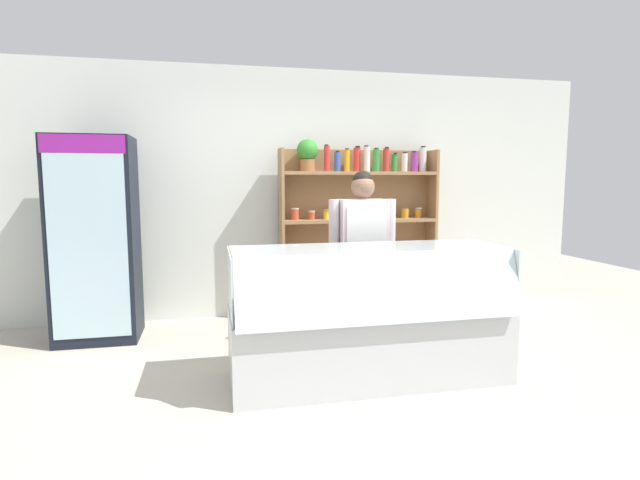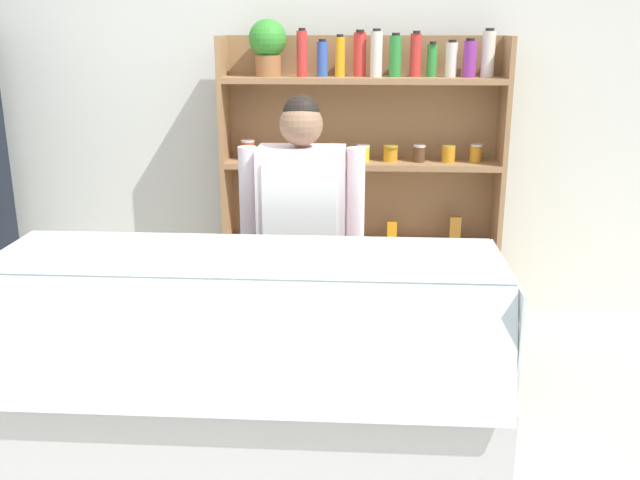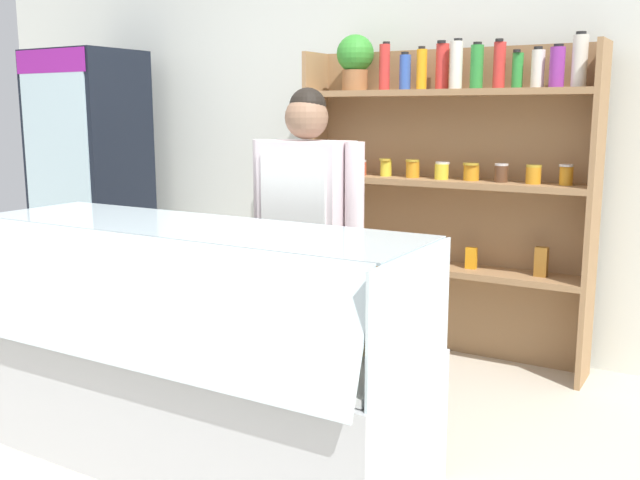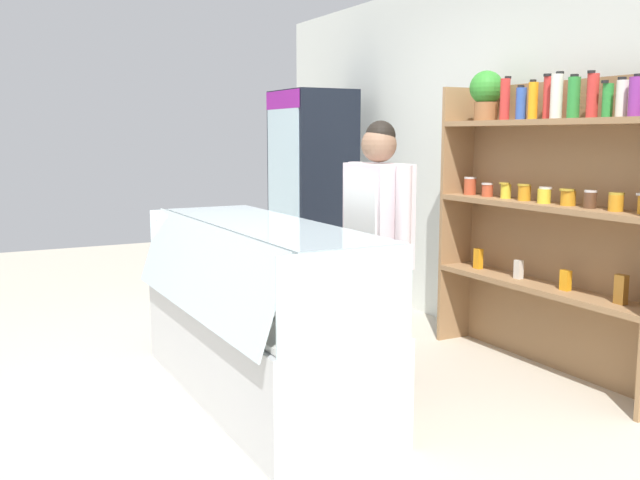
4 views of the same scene
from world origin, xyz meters
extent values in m
plane|color=beige|center=(0.00, 0.00, 0.00)|extent=(12.00, 12.00, 0.00)
cube|color=silver|center=(0.00, 2.02, 1.35)|extent=(6.80, 0.10, 2.70)
cube|color=black|center=(-2.01, 1.45, 0.95)|extent=(0.73, 0.59, 1.90)
cube|color=silver|center=(-2.01, 1.15, 0.95)|extent=(0.65, 0.01, 1.70)
cube|color=#8C1E8C|center=(-2.01, 1.15, 1.81)|extent=(0.69, 0.01, 0.16)
cylinder|color=#9E6623|center=(-2.21, 1.22, 0.34)|extent=(0.06, 0.06, 0.17)
cylinder|color=#2D8C38|center=(-2.01, 1.22, 0.34)|extent=(0.06, 0.06, 0.19)
cylinder|color=silver|center=(-1.81, 1.22, 0.35)|extent=(0.06, 0.06, 0.20)
cylinder|color=#9E6623|center=(-2.21, 1.22, 0.84)|extent=(0.07, 0.07, 0.18)
cylinder|color=orange|center=(-2.01, 1.22, 0.85)|extent=(0.05, 0.05, 0.20)
cylinder|color=#2D8C38|center=(-1.81, 1.22, 0.82)|extent=(0.05, 0.05, 0.14)
cylinder|color=#3356B2|center=(-2.21, 1.22, 1.34)|extent=(0.06, 0.06, 0.17)
cylinder|color=red|center=(-2.01, 1.22, 1.34)|extent=(0.07, 0.07, 0.18)
cylinder|color=purple|center=(-1.81, 1.22, 1.33)|extent=(0.06, 0.06, 0.16)
cube|color=#9E754C|center=(0.63, 1.85, 0.91)|extent=(1.74, 0.02, 1.83)
cube|color=#9E754C|center=(-0.22, 1.71, 0.91)|extent=(0.03, 0.28, 1.83)
cube|color=#9E754C|center=(0.63, 1.71, 0.55)|extent=(1.68, 0.28, 0.04)
cube|color=#9E754C|center=(0.63, 1.71, 1.06)|extent=(1.68, 0.28, 0.04)
cube|color=#9E754C|center=(0.63, 1.71, 1.57)|extent=(1.68, 0.28, 0.04)
cylinder|color=#996038|center=(0.06, 1.71, 1.65)|extent=(0.16, 0.16, 0.13)
sphere|color=#348D2D|center=(0.06, 1.71, 1.81)|extent=(0.23, 0.23, 0.23)
cylinder|color=red|center=(0.27, 1.69, 1.72)|extent=(0.06, 0.06, 0.27)
cylinder|color=black|center=(0.27, 1.71, 1.87)|extent=(0.04, 0.04, 0.02)
cylinder|color=#3356B2|center=(0.39, 1.72, 1.69)|extent=(0.07, 0.07, 0.20)
cylinder|color=black|center=(0.39, 1.71, 1.80)|extent=(0.04, 0.04, 0.02)
cylinder|color=orange|center=(0.49, 1.72, 1.71)|extent=(0.06, 0.06, 0.23)
cylinder|color=black|center=(0.49, 1.71, 1.83)|extent=(0.04, 0.04, 0.02)
cylinder|color=red|center=(0.61, 1.73, 1.72)|extent=(0.08, 0.08, 0.26)
cylinder|color=black|center=(0.61, 1.71, 1.86)|extent=(0.05, 0.05, 0.02)
cylinder|color=silver|center=(0.71, 1.69, 1.72)|extent=(0.07, 0.07, 0.26)
cylinder|color=black|center=(0.71, 1.71, 1.86)|extent=(0.05, 0.05, 0.02)
cylinder|color=#2D8C38|center=(0.82, 1.71, 1.71)|extent=(0.07, 0.07, 0.24)
cylinder|color=black|center=(0.82, 1.71, 1.84)|extent=(0.05, 0.05, 0.02)
cylinder|color=red|center=(0.94, 1.73, 1.72)|extent=(0.07, 0.07, 0.25)
cylinder|color=black|center=(0.94, 1.71, 1.85)|extent=(0.04, 0.04, 0.02)
cylinder|color=#2D8C38|center=(1.04, 1.74, 1.69)|extent=(0.06, 0.06, 0.19)
cylinder|color=black|center=(1.04, 1.71, 1.79)|extent=(0.04, 0.04, 0.02)
cylinder|color=silver|center=(1.15, 1.72, 1.69)|extent=(0.07, 0.07, 0.20)
cylinder|color=black|center=(1.15, 1.71, 1.80)|extent=(0.05, 0.05, 0.02)
cylinder|color=purple|center=(1.26, 1.70, 1.70)|extent=(0.08, 0.08, 0.21)
cylinder|color=black|center=(1.26, 1.71, 1.81)|extent=(0.05, 0.05, 0.02)
cylinder|color=#BF4C2D|center=(-0.08, 1.71, 1.14)|extent=(0.08, 0.08, 0.11)
cylinder|color=silver|center=(-0.08, 1.71, 1.20)|extent=(0.09, 0.09, 0.01)
cylinder|color=#BF4C2D|center=(0.10, 1.72, 1.12)|extent=(0.08, 0.08, 0.08)
cylinder|color=silver|center=(0.10, 1.71, 1.17)|extent=(0.08, 0.08, 0.01)
cylinder|color=yellow|center=(0.27, 1.72, 1.13)|extent=(0.07, 0.07, 0.10)
cylinder|color=gold|center=(0.27, 1.71, 1.18)|extent=(0.07, 0.07, 0.01)
cylinder|color=orange|center=(0.45, 1.72, 1.13)|extent=(0.08, 0.08, 0.10)
cylinder|color=gold|center=(0.45, 1.71, 1.18)|extent=(0.08, 0.08, 0.01)
cylinder|color=yellow|center=(0.64, 1.70, 1.12)|extent=(0.08, 0.08, 0.09)
cylinder|color=silver|center=(0.64, 1.71, 1.17)|extent=(0.08, 0.08, 0.01)
cylinder|color=orange|center=(0.81, 1.72, 1.12)|extent=(0.09, 0.09, 0.09)
cylinder|color=gold|center=(0.81, 1.71, 1.17)|extent=(0.09, 0.09, 0.01)
cylinder|color=brown|center=(0.99, 1.71, 1.13)|extent=(0.07, 0.07, 0.09)
cylinder|color=silver|center=(0.99, 1.71, 1.18)|extent=(0.07, 0.07, 0.01)
cylinder|color=orange|center=(1.16, 1.71, 1.12)|extent=(0.08, 0.08, 0.09)
cylinder|color=gold|center=(1.16, 1.71, 1.18)|extent=(0.08, 0.08, 0.01)
cube|color=orange|center=(0.03, 1.71, 0.64)|extent=(0.06, 0.04, 0.14)
cube|color=silver|center=(0.43, 1.71, 0.63)|extent=(0.05, 0.04, 0.12)
cube|color=orange|center=(0.83, 1.71, 0.63)|extent=(0.06, 0.04, 0.12)
cube|color=#9E6623|center=(1.23, 1.71, 0.65)|extent=(0.07, 0.04, 0.17)
cube|color=silver|center=(0.18, -0.02, 0.28)|extent=(2.06, 0.73, 0.55)
cube|color=white|center=(0.18, -0.02, 0.57)|extent=(2.00, 0.67, 0.03)
cube|color=silver|center=(0.18, -0.37, 0.78)|extent=(2.02, 0.16, 0.47)
cube|color=silver|center=(0.18, 0.03, 1.00)|extent=(2.02, 0.57, 0.01)
cube|color=silver|center=(-0.84, -0.02, 0.78)|extent=(0.01, 0.69, 0.45)
cube|color=silver|center=(1.20, -0.02, 0.78)|extent=(0.01, 0.69, 0.45)
cube|color=beige|center=(-0.63, 0.06, 0.61)|extent=(0.16, 0.13, 0.06)
cube|color=white|center=(-0.63, -0.16, 0.61)|extent=(0.05, 0.03, 0.02)
cube|color=tan|center=(-0.30, 0.06, 0.61)|extent=(0.16, 0.14, 0.05)
cube|color=white|center=(-0.30, -0.16, 0.61)|extent=(0.05, 0.03, 0.02)
cube|color=beige|center=(0.02, 0.06, 0.61)|extent=(0.16, 0.11, 0.05)
cube|color=white|center=(0.02, -0.16, 0.61)|extent=(0.05, 0.03, 0.02)
cube|color=tan|center=(0.35, 0.06, 0.61)|extent=(0.16, 0.12, 0.04)
cube|color=white|center=(0.35, -0.16, 0.61)|extent=(0.05, 0.03, 0.02)
cube|color=tan|center=(0.67, 0.06, 0.61)|extent=(0.16, 0.14, 0.05)
cube|color=white|center=(0.67, -0.16, 0.61)|extent=(0.05, 0.03, 0.02)
cube|color=tan|center=(0.99, 0.06, 0.61)|extent=(0.16, 0.12, 0.06)
cube|color=white|center=(0.99, -0.16, 0.61)|extent=(0.05, 0.03, 0.02)
cylinder|color=#A35B4C|center=(-0.67, -0.13, 0.65)|extent=(0.20, 0.14, 0.14)
cylinder|color=#C1706B|center=(-0.45, -0.13, 0.64)|extent=(0.15, 0.12, 0.11)
cylinder|color=white|center=(0.70, -0.11, 0.69)|extent=(0.07, 0.07, 0.21)
cylinder|color=white|center=(0.80, -0.11, 0.68)|extent=(0.07, 0.07, 0.20)
cylinder|color=#383D51|center=(0.26, 0.68, 0.37)|extent=(0.13, 0.13, 0.73)
cylinder|color=#383D51|center=(0.44, 0.68, 0.37)|extent=(0.13, 0.13, 0.73)
cube|color=silver|center=(0.35, 0.68, 1.03)|extent=(0.42, 0.24, 0.60)
cube|color=white|center=(0.35, 0.55, 0.71)|extent=(0.35, 0.01, 1.13)
cylinder|color=silver|center=(0.09, 0.68, 1.06)|extent=(0.09, 0.09, 0.54)
cylinder|color=silver|center=(0.61, 0.68, 1.06)|extent=(0.09, 0.09, 0.54)
sphere|color=#8C664C|center=(0.35, 0.68, 1.44)|extent=(0.21, 0.21, 0.21)
sphere|color=black|center=(0.35, 0.69, 1.49)|extent=(0.18, 0.18, 0.18)
camera|label=1|loc=(-0.96, -3.51, 1.50)|focal=28.00mm
camera|label=2|loc=(0.65, -2.67, 1.89)|focal=40.00mm
camera|label=3|loc=(2.14, -2.22, 1.47)|focal=40.00mm
camera|label=4|loc=(3.87, -1.56, 1.50)|focal=40.00mm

